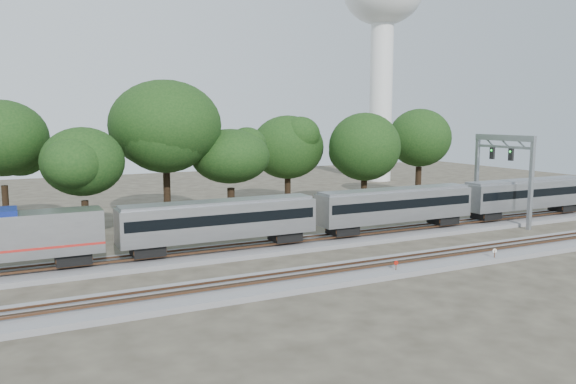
{
  "coord_description": "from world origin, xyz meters",
  "views": [
    {
      "loc": [
        -23.38,
        -38.5,
        11.72
      ],
      "look_at": [
        -1.86,
        5.0,
        5.25
      ],
      "focal_mm": 35.0,
      "sensor_mm": 36.0,
      "label": 1
    }
  ],
  "objects": [
    {
      "name": "signal_gantry",
      "position": [
        24.94,
        6.0,
        7.16
      ],
      "size": [
        0.68,
        8.08,
        9.83
      ],
      "color": "gray",
      "rests_on": "ground"
    },
    {
      "name": "tree_4",
      "position": [
        -2.0,
        18.85,
        7.5
      ],
      "size": [
        7.64,
        7.64,
        10.77
      ],
      "color": "black",
      "rests_on": "ground"
    },
    {
      "name": "switch_stand_red",
      "position": [
        1.94,
        -5.53,
        0.71
      ],
      "size": [
        0.35,
        0.07,
        1.11
      ],
      "rotation": [
        0.0,
        0.0,
        -0.08
      ],
      "color": "#512D19",
      "rests_on": "ground"
    },
    {
      "name": "tree_2",
      "position": [
        -17.57,
        15.23,
        7.71
      ],
      "size": [
        7.86,
        7.86,
        11.07
      ],
      "color": "black",
      "rests_on": "ground"
    },
    {
      "name": "track_far",
      "position": [
        0.0,
        6.0,
        0.21
      ],
      "size": [
        160.0,
        5.0,
        0.73
      ],
      "color": "slate",
      "rests_on": "ground"
    },
    {
      "name": "water_tower",
      "position": [
        37.98,
        47.17,
        29.95
      ],
      "size": [
        14.6,
        14.6,
        40.43
      ],
      "color": "silver",
      "rests_on": "ground"
    },
    {
      "name": "tree_1",
      "position": [
        -24.12,
        21.11,
        9.75
      ],
      "size": [
        9.92,
        9.92,
        13.98
      ],
      "color": "black",
      "rests_on": "ground"
    },
    {
      "name": "tree_6",
      "position": [
        15.76,
        19.32,
        8.09
      ],
      "size": [
        8.24,
        8.24,
        11.62
      ],
      "color": "black",
      "rests_on": "ground"
    },
    {
      "name": "tree_5",
      "position": [
        8.64,
        26.34,
        7.87
      ],
      "size": [
        8.02,
        8.02,
        11.31
      ],
      "color": "black",
      "rests_on": "ground"
    },
    {
      "name": "switch_stand_white",
      "position": [
        11.39,
        -6.09,
        0.73
      ],
      "size": [
        0.35,
        0.16,
        1.15
      ],
      "rotation": [
        0.0,
        0.0,
        -0.36
      ],
      "color": "#512D19",
      "rests_on": "ground"
    },
    {
      "name": "tree_3",
      "position": [
        -8.71,
        20.23,
        10.88
      ],
      "size": [
        11.07,
        11.07,
        15.6
      ],
      "color": "black",
      "rests_on": "ground"
    },
    {
      "name": "train",
      "position": [
        19.86,
        6.0,
        3.15
      ],
      "size": [
        106.78,
        3.05,
        4.49
      ],
      "color": "#BABCC2",
      "rests_on": "ground"
    },
    {
      "name": "tree_7",
      "position": [
        28.23,
        24.15,
        8.84
      ],
      "size": [
        9.0,
        9.0,
        12.69
      ],
      "color": "black",
      "rests_on": "ground"
    },
    {
      "name": "switch_lever",
      "position": [
        6.4,
        -5.1,
        0.15
      ],
      "size": [
        0.57,
        0.44,
        0.3
      ],
      "primitive_type": "cube",
      "rotation": [
        0.0,
        0.0,
        0.32
      ],
      "color": "#512D19",
      "rests_on": "ground"
    },
    {
      "name": "track_near",
      "position": [
        0.0,
        -4.0,
        0.21
      ],
      "size": [
        160.0,
        5.0,
        0.73
      ],
      "color": "slate",
      "rests_on": "ground"
    },
    {
      "name": "ground",
      "position": [
        0.0,
        0.0,
        0.0
      ],
      "size": [
        160.0,
        160.0,
        0.0
      ],
      "primitive_type": "plane",
      "color": "#383328",
      "rests_on": "ground"
    }
  ]
}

